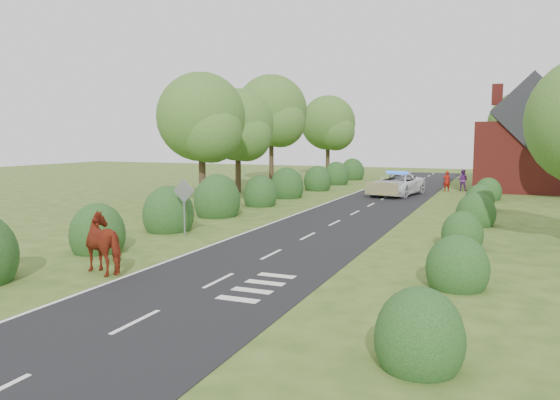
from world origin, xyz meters
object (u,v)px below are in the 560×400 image
at_px(police_van, 397,184).
at_px(pedestrian_red, 447,181).
at_px(cow, 108,248).
at_px(pedestrian_purple, 462,180).
at_px(road_sign, 184,199).

xyz_separation_m(police_van, pedestrian_red, (3.12, 4.71, -0.01)).
relative_size(cow, pedestrian_purple, 1.31).
distance_m(cow, pedestrian_red, 32.36).
height_order(police_van, pedestrian_purple, police_van).
bearing_deg(road_sign, pedestrian_purple, 69.68).
relative_size(road_sign, cow, 1.12).
relative_size(road_sign, pedestrian_red, 1.56).
bearing_deg(cow, road_sign, -153.91).
bearing_deg(pedestrian_red, road_sign, 46.92).
distance_m(police_van, pedestrian_purple, 7.08).
height_order(road_sign, cow, road_sign).
xyz_separation_m(road_sign, pedestrian_purple, (9.66, 26.10, -0.79)).
distance_m(road_sign, cow, 6.53).
bearing_deg(pedestrian_red, cow, 52.53).
relative_size(police_van, pedestrian_purple, 3.67).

